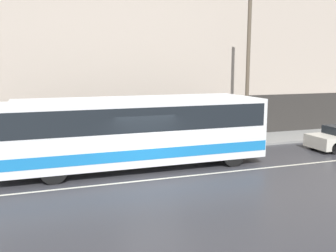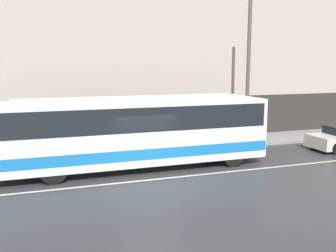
{
  "view_description": "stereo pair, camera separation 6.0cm",
  "coord_description": "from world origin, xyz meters",
  "views": [
    {
      "loc": [
        -4.04,
        -13.76,
        4.52
      ],
      "look_at": [
        1.4,
        1.87,
        1.81
      ],
      "focal_mm": 40.0,
      "sensor_mm": 36.0,
      "label": 1
    },
    {
      "loc": [
        -3.98,
        -13.78,
        4.52
      ],
      "look_at": [
        1.4,
        1.87,
        1.81
      ],
      "focal_mm": 40.0,
      "sensor_mm": 36.0,
      "label": 2
    }
  ],
  "objects": [
    {
      "name": "ground_plane",
      "position": [
        0.0,
        0.0,
        0.0
      ],
      "size": [
        60.0,
        60.0,
        0.0
      ],
      "primitive_type": "plane",
      "color": "#333338"
    },
    {
      "name": "building_facade",
      "position": [
        0.0,
        7.21,
        5.02
      ],
      "size": [
        60.0,
        0.35,
        10.41
      ],
      "color": "#B7A899",
      "rests_on": "ground_plane"
    },
    {
      "name": "lane_stripe",
      "position": [
        0.0,
        0.0,
        0.0
      ],
      "size": [
        54.0,
        0.14,
        0.01
      ],
      "color": "beige",
      "rests_on": "ground_plane"
    },
    {
      "name": "sidewalk",
      "position": [
        0.0,
        5.54,
        0.06
      ],
      "size": [
        60.0,
        3.07,
        0.12
      ],
      "color": "gray",
      "rests_on": "ground_plane"
    },
    {
      "name": "utility_pole_near",
      "position": [
        7.03,
        4.57,
        4.05
      ],
      "size": [
        0.21,
        0.21,
        7.86
      ],
      "color": "brown",
      "rests_on": "sidewalk"
    },
    {
      "name": "transit_bus",
      "position": [
        -0.16,
        1.87,
        1.76
      ],
      "size": [
        11.75,
        2.58,
        3.13
      ],
      "color": "white",
      "rests_on": "ground_plane"
    }
  ]
}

